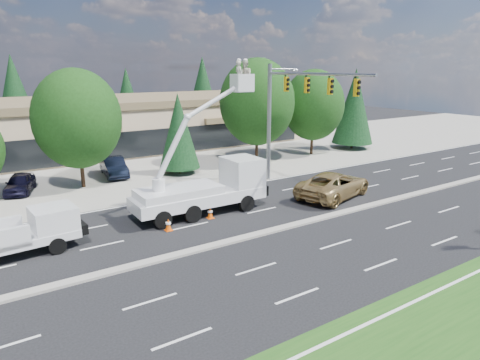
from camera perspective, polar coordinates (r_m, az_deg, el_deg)
ground at (r=21.96m, az=-2.72°, el=-8.64°), size 140.00×140.00×0.00m
concrete_apron at (r=39.71m, az=-17.64°, el=1.40°), size 140.00×22.00×0.01m
road_median at (r=21.94m, az=-2.73°, el=-8.50°), size 120.00×0.55×0.12m
strip_mall at (r=48.79m, az=-21.20°, el=6.86°), size 50.40×15.40×5.50m
tree_front_d at (r=33.36m, az=-20.88°, el=7.61°), size 6.30×6.30×8.74m
tree_front_e at (r=36.14m, az=-8.18°, el=6.48°), size 3.41×3.41×6.71m
tree_front_f at (r=39.95m, az=2.30°, el=10.33°), size 6.93×6.93×9.62m
tree_front_g at (r=44.43m, az=9.76°, el=9.82°), size 6.20×6.20×8.61m
tree_front_h at (r=48.74m, az=14.99°, el=9.49°), size 4.39×4.39×8.66m
tree_back_b at (r=59.78m, az=-27.82°, el=10.06°), size 5.23×5.23×10.32m
tree_back_c at (r=62.85m, az=-14.80°, el=10.61°), size 4.41×4.41×8.70m
tree_back_d at (r=67.62m, az=-5.00°, el=12.04°), size 5.24×5.24×10.34m
signal_mast at (r=31.83m, az=6.35°, el=9.89°), size 2.76×10.16×9.00m
utility_pickup at (r=23.08m, az=-26.63°, el=-6.78°), size 5.61×2.49×2.10m
bucket_truck at (r=26.38m, az=-3.71°, el=0.06°), size 8.97×2.79×9.25m
traffic_cone_b at (r=23.98m, az=-9.53°, el=-5.89°), size 0.40×0.40×0.70m
traffic_cone_c at (r=25.58m, az=-4.00°, el=-4.38°), size 0.40×0.40×0.70m
minivan at (r=30.19m, az=12.39°, el=-0.62°), size 6.93×4.54×1.77m
parked_car_west at (r=34.47m, az=-27.30°, el=-0.38°), size 2.86×4.37×1.38m
parked_car_east at (r=36.82m, az=-16.47°, el=1.70°), size 2.16×4.84×1.54m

